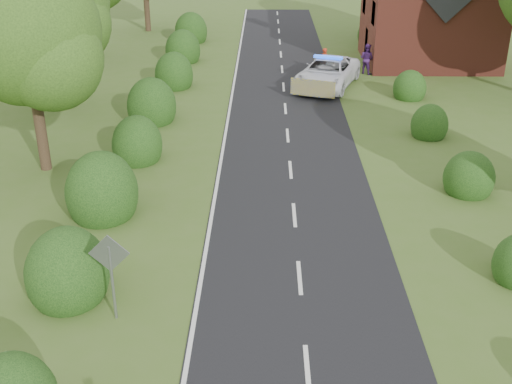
{
  "coord_description": "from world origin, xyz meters",
  "views": [
    {
      "loc": [
        -1.04,
        -12.0,
        10.42
      ],
      "look_at": [
        -1.33,
        7.17,
        1.3
      ],
      "focal_mm": 45.0,
      "sensor_mm": 36.0,
      "label": 1
    }
  ],
  "objects_px": {
    "road_sign": "(110,265)",
    "pedestrian_purple": "(367,59)",
    "police_van": "(327,73)",
    "pedestrian_red": "(324,61)"
  },
  "relations": [
    {
      "from": "road_sign",
      "to": "pedestrian_purple",
      "type": "relative_size",
      "value": 1.37
    },
    {
      "from": "pedestrian_purple",
      "to": "police_van",
      "type": "bearing_deg",
      "value": 86.82
    },
    {
      "from": "police_van",
      "to": "pedestrian_red",
      "type": "bearing_deg",
      "value": 109.27
    },
    {
      "from": "pedestrian_red",
      "to": "pedestrian_purple",
      "type": "bearing_deg",
      "value": 145.47
    },
    {
      "from": "road_sign",
      "to": "pedestrian_red",
      "type": "distance_m",
      "value": 26.09
    },
    {
      "from": "pedestrian_purple",
      "to": "pedestrian_red",
      "type": "bearing_deg",
      "value": 41.31
    },
    {
      "from": "road_sign",
      "to": "pedestrian_red",
      "type": "height_order",
      "value": "road_sign"
    },
    {
      "from": "pedestrian_red",
      "to": "pedestrian_purple",
      "type": "height_order",
      "value": "pedestrian_purple"
    },
    {
      "from": "pedestrian_red",
      "to": "road_sign",
      "type": "bearing_deg",
      "value": 35.9
    },
    {
      "from": "pedestrian_red",
      "to": "pedestrian_purple",
      "type": "xyz_separation_m",
      "value": [
        2.63,
        0.13,
        0.12
      ]
    }
  ]
}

